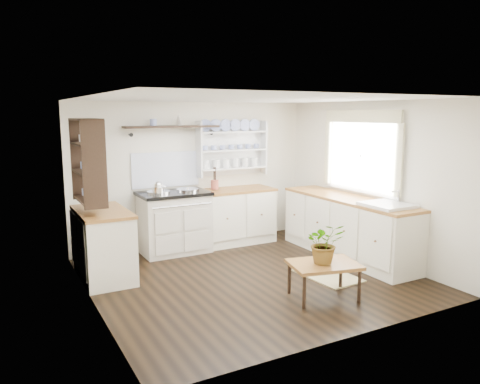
# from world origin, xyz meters

# --- Properties ---
(floor) EXTENTS (4.00, 3.80, 0.01)m
(floor) POSITION_xyz_m (0.00, 0.00, 0.00)
(floor) COLOR black
(floor) RESTS_ON ground
(wall_back) EXTENTS (4.00, 0.02, 2.30)m
(wall_back) POSITION_xyz_m (0.00, 1.90, 1.15)
(wall_back) COLOR silver
(wall_back) RESTS_ON ground
(wall_right) EXTENTS (0.02, 3.80, 2.30)m
(wall_right) POSITION_xyz_m (2.00, 0.00, 1.15)
(wall_right) COLOR silver
(wall_right) RESTS_ON ground
(wall_left) EXTENTS (0.02, 3.80, 2.30)m
(wall_left) POSITION_xyz_m (-2.00, 0.00, 1.15)
(wall_left) COLOR silver
(wall_left) RESTS_ON ground
(ceiling) EXTENTS (4.00, 3.80, 0.01)m
(ceiling) POSITION_xyz_m (0.00, 0.00, 2.30)
(ceiling) COLOR white
(ceiling) RESTS_ON wall_back
(window) EXTENTS (0.08, 1.55, 1.22)m
(window) POSITION_xyz_m (1.95, 0.15, 1.56)
(window) COLOR white
(window) RESTS_ON wall_right
(aga_cooker) EXTENTS (1.05, 0.73, 0.97)m
(aga_cooker) POSITION_xyz_m (-0.48, 1.57, 0.48)
(aga_cooker) COLOR beige
(aga_cooker) RESTS_ON floor
(back_cabinets) EXTENTS (1.27, 0.63, 0.90)m
(back_cabinets) POSITION_xyz_m (0.60, 1.60, 0.46)
(back_cabinets) COLOR silver
(back_cabinets) RESTS_ON floor
(right_cabinets) EXTENTS (0.62, 2.43, 0.90)m
(right_cabinets) POSITION_xyz_m (1.70, 0.10, 0.46)
(right_cabinets) COLOR silver
(right_cabinets) RESTS_ON floor
(belfast_sink) EXTENTS (0.55, 0.60, 0.45)m
(belfast_sink) POSITION_xyz_m (1.70, -0.65, 0.80)
(belfast_sink) COLOR white
(belfast_sink) RESTS_ON right_cabinets
(left_cabinets) EXTENTS (0.62, 1.13, 0.90)m
(left_cabinets) POSITION_xyz_m (-1.70, 0.90, 0.46)
(left_cabinets) COLOR silver
(left_cabinets) RESTS_ON floor
(plate_rack) EXTENTS (1.20, 0.22, 0.90)m
(plate_rack) POSITION_xyz_m (0.65, 1.86, 1.56)
(plate_rack) COLOR white
(plate_rack) RESTS_ON wall_back
(high_shelf) EXTENTS (1.50, 0.29, 0.16)m
(high_shelf) POSITION_xyz_m (-0.40, 1.78, 1.91)
(high_shelf) COLOR black
(high_shelf) RESTS_ON wall_back
(left_shelving) EXTENTS (0.28, 0.80, 1.05)m
(left_shelving) POSITION_xyz_m (-1.84, 0.90, 1.55)
(left_shelving) COLOR black
(left_shelving) RESTS_ON wall_left
(kettle) EXTENTS (0.16, 0.16, 0.20)m
(kettle) POSITION_xyz_m (-0.76, 1.45, 1.03)
(kettle) COLOR silver
(kettle) RESTS_ON aga_cooker
(utensil_crock) EXTENTS (0.13, 0.13, 0.15)m
(utensil_crock) POSITION_xyz_m (0.27, 1.68, 0.98)
(utensil_crock) COLOR #AE523F
(utensil_crock) RESTS_ON back_cabinets
(center_table) EXTENTS (0.88, 0.72, 0.42)m
(center_table) POSITION_xyz_m (0.39, -1.00, 0.37)
(center_table) COLOR brown
(center_table) RESTS_ON floor
(potted_plant) EXTENTS (0.54, 0.51, 0.48)m
(potted_plant) POSITION_xyz_m (0.39, -1.00, 0.66)
(potted_plant) COLOR #3F7233
(potted_plant) RESTS_ON center_table
(floor_rug) EXTENTS (0.60, 0.88, 0.02)m
(floor_rug) POSITION_xyz_m (0.90, -0.45, 0.01)
(floor_rug) COLOR #9E8E5C
(floor_rug) RESTS_ON floor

